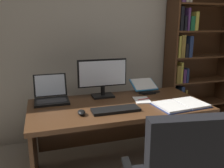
# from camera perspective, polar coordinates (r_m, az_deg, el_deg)

# --- Properties ---
(wall_back) EXTENTS (5.32, 0.12, 2.51)m
(wall_back) POSITION_cam_1_polar(r_m,az_deg,el_deg) (3.09, -0.67, 10.60)
(wall_back) COLOR #A89E8E
(wall_back) RESTS_ON ground
(desk) EXTENTS (1.65, 0.80, 0.72)m
(desk) POSITION_cam_1_polar(r_m,az_deg,el_deg) (2.37, 0.90, -8.68)
(desk) COLOR #4C2D19
(desk) RESTS_ON ground
(bookshelf) EXTENTS (0.93, 0.30, 2.05)m
(bookshelf) POSITION_cam_1_polar(r_m,az_deg,el_deg) (3.41, 18.89, 5.90)
(bookshelf) COLOR #4C2D19
(bookshelf) RESTS_ON ground
(monitor) EXTENTS (0.51, 0.16, 0.39)m
(monitor) POSITION_cam_1_polar(r_m,az_deg,el_deg) (2.40, -2.32, 1.51)
(monitor) COLOR black
(monitor) RESTS_ON desk
(laptop) EXTENTS (0.32, 0.33, 0.24)m
(laptop) POSITION_cam_1_polar(r_m,az_deg,el_deg) (2.38, -14.55, -2.80)
(laptop) COLOR black
(laptop) RESTS_ON desk
(keyboard) EXTENTS (0.42, 0.15, 0.02)m
(keyboard) POSITION_cam_1_polar(r_m,az_deg,el_deg) (2.05, 0.89, -6.27)
(keyboard) COLOR black
(keyboard) RESTS_ON desk
(computer_mouse) EXTENTS (0.06, 0.10, 0.04)m
(computer_mouse) POSITION_cam_1_polar(r_m,az_deg,el_deg) (1.98, -7.44, -6.90)
(computer_mouse) COLOR black
(computer_mouse) RESTS_ON desk
(reading_stand_with_book) EXTENTS (0.27, 0.28, 0.12)m
(reading_stand_with_book) POSITION_cam_1_polar(r_m,az_deg,el_deg) (2.66, 7.89, -0.43)
(reading_stand_with_book) COLOR black
(reading_stand_with_book) RESTS_ON desk
(open_binder) EXTENTS (0.50, 0.35, 0.02)m
(open_binder) POSITION_cam_1_polar(r_m,az_deg,el_deg) (2.27, 16.41, -4.83)
(open_binder) COLOR navy
(open_binder) RESTS_ON desk
(notepad) EXTENTS (0.18, 0.23, 0.01)m
(notepad) POSITION_cam_1_polar(r_m,az_deg,el_deg) (2.35, 7.31, -3.89)
(notepad) COLOR silver
(notepad) RESTS_ON desk
(pen) EXTENTS (0.14, 0.03, 0.01)m
(pen) POSITION_cam_1_polar(r_m,az_deg,el_deg) (2.35, 7.76, -3.64)
(pen) COLOR maroon
(pen) RESTS_ON notepad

